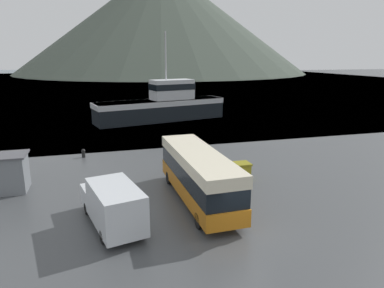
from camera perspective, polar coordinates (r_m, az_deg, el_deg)
ground_plane at (r=18.35m, az=9.07°, el=-15.19°), size 400.00×400.00×0.00m
water_surface at (r=153.51m, az=-13.23°, el=10.61°), size 240.00×240.00×0.00m
hill_backdrop at (r=208.41m, az=-5.05°, el=19.94°), size 161.44×161.44×59.00m
tour_bus at (r=21.68m, az=1.04°, el=-4.96°), size 2.71×10.12×3.25m
delivery_van at (r=19.18m, az=-13.09°, el=-9.68°), size 3.44×6.36×2.47m
fishing_boat at (r=49.97m, az=-4.92°, el=6.49°), size 19.46×8.55×12.41m
storage_bin at (r=26.05m, az=8.07°, el=-4.47°), size 1.41×1.19×1.29m
dock_kiosk at (r=26.64m, az=-29.03°, el=-4.28°), size 3.32×2.34×2.60m
mooring_bollard at (r=32.95m, az=-17.65°, el=-1.42°), size 0.36×0.36×0.79m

